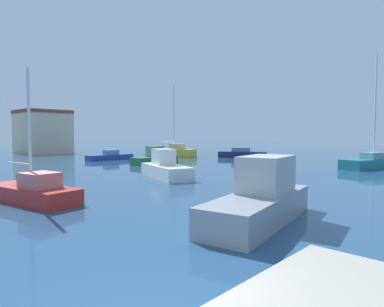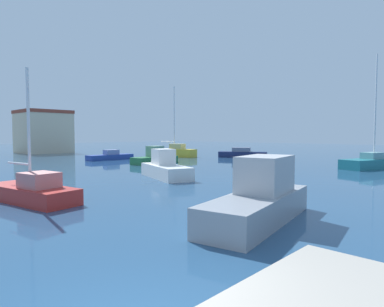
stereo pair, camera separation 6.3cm
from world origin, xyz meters
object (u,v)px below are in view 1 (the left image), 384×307
(sailboat_yellow_distant_north, at_px, (174,152))
(motorboat_green_far_left, at_px, (155,158))
(sailboat_red_far_right, at_px, (32,191))
(sailboat_teal_inner_mooring, at_px, (373,162))
(motorboat_grey_near_pier, at_px, (261,198))
(motorboat_navy_center_channel, at_px, (242,154))
(motorboat_white_mid_harbor, at_px, (165,168))
(motorboat_blue_distant_east, at_px, (110,156))

(sailboat_yellow_distant_north, bearing_deg, motorboat_green_far_left, -144.33)
(motorboat_green_far_left, bearing_deg, sailboat_red_far_right, -145.76)
(sailboat_teal_inner_mooring, height_order, motorboat_grey_near_pier, sailboat_teal_inner_mooring)
(motorboat_grey_near_pier, bearing_deg, motorboat_green_far_left, 59.04)
(sailboat_yellow_distant_north, distance_m, sailboat_red_far_right, 28.04)
(motorboat_green_far_left, distance_m, sailboat_red_far_right, 18.28)
(motorboat_green_far_left, bearing_deg, sailboat_yellow_distant_north, 35.67)
(motorboat_navy_center_channel, relative_size, motorboat_white_mid_harbor, 1.10)
(motorboat_grey_near_pier, bearing_deg, motorboat_navy_center_channel, 36.23)
(sailboat_teal_inner_mooring, height_order, motorboat_green_far_left, sailboat_teal_inner_mooring)
(motorboat_navy_center_channel, xyz_separation_m, motorboat_green_far_left, (-12.69, 1.16, 0.09))
(motorboat_green_far_left, bearing_deg, motorboat_grey_near_pier, -120.96)
(motorboat_blue_distant_east, distance_m, sailboat_yellow_distant_north, 8.37)
(sailboat_yellow_distant_north, bearing_deg, motorboat_grey_near_pier, -128.14)
(motorboat_navy_center_channel, distance_m, sailboat_yellow_distant_north, 8.35)
(motorboat_grey_near_pier, distance_m, sailboat_red_far_right, 9.26)
(motorboat_grey_near_pier, bearing_deg, motorboat_white_mid_harbor, 63.87)
(sailboat_teal_inner_mooring, bearing_deg, sailboat_yellow_distant_north, 94.16)
(motorboat_grey_near_pier, xyz_separation_m, motorboat_blue_distant_east, (10.92, 25.95, -0.38))
(motorboat_green_far_left, distance_m, motorboat_blue_distant_east, 7.29)
(motorboat_navy_center_channel, relative_size, motorboat_green_far_left, 1.17)
(sailboat_teal_inner_mooring, distance_m, motorboat_white_mid_harbor, 17.62)
(motorboat_blue_distant_east, height_order, sailboat_red_far_right, sailboat_red_far_right)
(motorboat_white_mid_harbor, bearing_deg, motorboat_grey_near_pier, -116.13)
(motorboat_white_mid_harbor, height_order, motorboat_grey_near_pier, motorboat_grey_near_pier)
(sailboat_yellow_distant_north, height_order, sailboat_red_far_right, sailboat_yellow_distant_north)
(motorboat_green_far_left, height_order, sailboat_yellow_distant_north, sailboat_yellow_distant_north)
(motorboat_white_mid_harbor, distance_m, sailboat_yellow_distant_north, 20.01)
(sailboat_red_far_right, bearing_deg, motorboat_green_far_left, 34.24)
(motorboat_white_mid_harbor, xyz_separation_m, sailboat_yellow_distant_north, (14.13, 14.17, 0.04))
(motorboat_white_mid_harbor, height_order, motorboat_blue_distant_east, motorboat_white_mid_harbor)
(sailboat_teal_inner_mooring, relative_size, sailboat_yellow_distant_north, 1.07)
(motorboat_navy_center_channel, relative_size, motorboat_grey_near_pier, 0.99)
(motorboat_navy_center_channel, distance_m, motorboat_blue_distant_east, 15.48)
(sailboat_teal_inner_mooring, distance_m, sailboat_yellow_distant_north, 22.15)
(motorboat_white_mid_harbor, distance_m, motorboat_green_far_left, 10.50)
(motorboat_white_mid_harbor, bearing_deg, motorboat_green_far_left, 53.81)
(sailboat_teal_inner_mooring, relative_size, sailboat_red_far_right, 1.69)
(motorboat_green_far_left, relative_size, sailboat_yellow_distant_north, 0.56)
(motorboat_green_far_left, xyz_separation_m, sailboat_yellow_distant_north, (7.93, 5.69, 0.10))
(motorboat_navy_center_channel, bearing_deg, motorboat_white_mid_harbor, -158.85)
(sailboat_red_far_right, bearing_deg, motorboat_blue_distant_east, 49.83)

